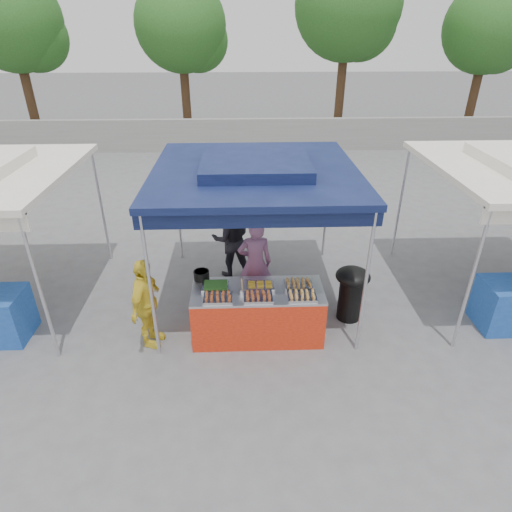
{
  "coord_description": "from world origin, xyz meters",
  "views": [
    {
      "loc": [
        -0.22,
        -5.5,
        4.41
      ],
      "look_at": [
        0.0,
        0.6,
        1.05
      ],
      "focal_mm": 30.0,
      "sensor_mm": 36.0,
      "label": 1
    }
  ],
  "objects_px": {
    "wok_burner": "(351,289)",
    "customer_person": "(146,304)",
    "vendor_table": "(258,313)",
    "cooking_pot": "(201,275)",
    "vendor_woman": "(255,263)",
    "helper_man": "(231,239)"
  },
  "relations": [
    {
      "from": "wok_burner",
      "to": "customer_person",
      "type": "height_order",
      "value": "customer_person"
    },
    {
      "from": "wok_burner",
      "to": "vendor_woman",
      "type": "height_order",
      "value": "vendor_woman"
    },
    {
      "from": "wok_burner",
      "to": "vendor_table",
      "type": "bearing_deg",
      "value": -177.49
    },
    {
      "from": "vendor_table",
      "to": "vendor_woman",
      "type": "xyz_separation_m",
      "value": [
        -0.01,
        0.89,
        0.38
      ]
    },
    {
      "from": "cooking_pot",
      "to": "wok_burner",
      "type": "distance_m",
      "value": 2.45
    },
    {
      "from": "vendor_woman",
      "to": "helper_man",
      "type": "distance_m",
      "value": 1.08
    },
    {
      "from": "wok_burner",
      "to": "customer_person",
      "type": "distance_m",
      "value": 3.26
    },
    {
      "from": "vendor_table",
      "to": "wok_burner",
      "type": "distance_m",
      "value": 1.61
    },
    {
      "from": "wok_burner",
      "to": "customer_person",
      "type": "relative_size",
      "value": 0.65
    },
    {
      "from": "cooking_pot",
      "to": "vendor_woman",
      "type": "xyz_separation_m",
      "value": [
        0.86,
        0.55,
        -0.12
      ]
    },
    {
      "from": "vendor_table",
      "to": "wok_burner",
      "type": "relative_size",
      "value": 2.11
    },
    {
      "from": "wok_burner",
      "to": "vendor_woman",
      "type": "xyz_separation_m",
      "value": [
        -1.56,
        0.49,
        0.24
      ]
    },
    {
      "from": "helper_man",
      "to": "wok_burner",
      "type": "bearing_deg",
      "value": 137.08
    },
    {
      "from": "cooking_pot",
      "to": "customer_person",
      "type": "bearing_deg",
      "value": -148.32
    },
    {
      "from": "vendor_woman",
      "to": "wok_burner",
      "type": "bearing_deg",
      "value": 158.22
    },
    {
      "from": "wok_burner",
      "to": "customer_person",
      "type": "bearing_deg",
      "value": 177.66
    },
    {
      "from": "cooking_pot",
      "to": "helper_man",
      "type": "distance_m",
      "value": 1.61
    },
    {
      "from": "vendor_table",
      "to": "cooking_pot",
      "type": "bearing_deg",
      "value": 158.33
    },
    {
      "from": "vendor_woman",
      "to": "helper_man",
      "type": "height_order",
      "value": "vendor_woman"
    },
    {
      "from": "vendor_woman",
      "to": "helper_man",
      "type": "bearing_deg",
      "value": -71.65
    },
    {
      "from": "wok_burner",
      "to": "helper_man",
      "type": "relative_size",
      "value": 0.61
    },
    {
      "from": "cooking_pot",
      "to": "customer_person",
      "type": "xyz_separation_m",
      "value": [
        -0.79,
        -0.49,
        -0.19
      ]
    }
  ]
}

